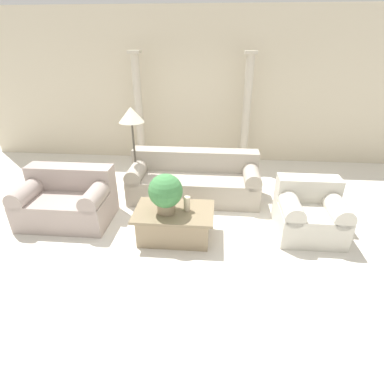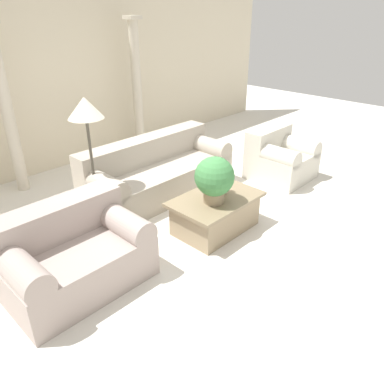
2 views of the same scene
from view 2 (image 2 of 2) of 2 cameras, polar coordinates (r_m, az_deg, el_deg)
name	(u,v)px [view 2 (image 2 of 2)]	position (r m, az deg, el deg)	size (l,w,h in m)	color
ground_plane	(196,215)	(5.02, 0.65, -3.59)	(16.00, 16.00, 0.00)	silver
wall_back	(67,69)	(6.74, -18.51, 17.40)	(10.00, 0.06, 3.20)	beige
sofa_long	(157,172)	(5.51, -5.35, 3.02)	(2.26, 0.89, 0.81)	#ADA393
loveseat	(73,253)	(3.89, -17.71, -8.91)	(1.35, 0.89, 0.81)	#AB9A92
coffee_table	(215,213)	(4.63, 3.60, -3.24)	(1.11, 0.72, 0.44)	#998466
potted_plant	(214,178)	(4.30, 3.44, 2.15)	(0.46, 0.46, 0.56)	#937F60
pillar_candle	(224,185)	(4.62, 4.95, 1.12)	(0.09, 0.09, 0.21)	beige
floor_lamp	(86,114)	(4.59, -15.88, 11.35)	(0.42, 0.42, 1.60)	#4C473D
column_left	(7,110)	(5.93, -26.37, 11.12)	(0.24, 0.24, 2.38)	beige
column_right	(137,87)	(7.03, -8.41, 15.56)	(0.24, 0.24, 2.38)	beige
armchair	(280,157)	(6.19, 13.21, 5.23)	(0.91, 0.87, 0.78)	beige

